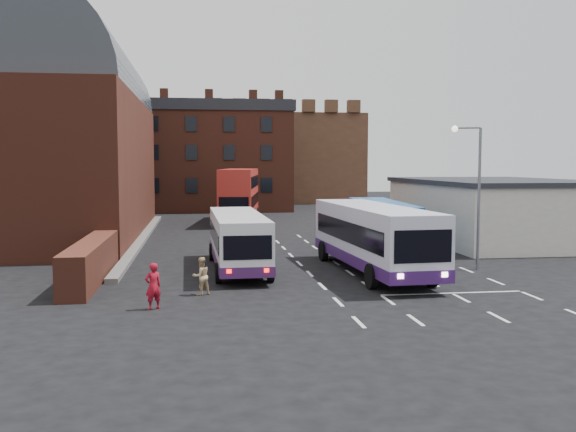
{
  "coord_description": "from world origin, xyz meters",
  "views": [
    {
      "loc": [
        -5.31,
        -27.92,
        5.36
      ],
      "look_at": [
        0.0,
        10.0,
        2.2
      ],
      "focal_mm": 40.0,
      "sensor_mm": 36.0,
      "label": 1
    }
  ],
  "objects": [
    {
      "name": "castle_keep",
      "position": [
        6.0,
        66.0,
        6.0
      ],
      "size": [
        22.0,
        22.0,
        12.0
      ],
      "primitive_type": "cube",
      "color": "brown",
      "rests_on": "ground"
    },
    {
      "name": "brick_terrace",
      "position": [
        -6.0,
        46.0,
        5.5
      ],
      "size": [
        22.0,
        10.0,
        11.0
      ],
      "primitive_type": "cube",
      "color": "brown",
      "rests_on": "ground"
    },
    {
      "name": "bus_white_inbound",
      "position": [
        3.08,
        2.21,
        1.94
      ],
      "size": [
        3.6,
        12.21,
        3.29
      ],
      "rotation": [
        0.0,
        0.0,
        3.2
      ],
      "color": "silver",
      "rests_on": "ground"
    },
    {
      "name": "street_lamp",
      "position": [
        8.36,
        2.54,
        4.36
      ],
      "size": [
        1.41,
        0.64,
        7.23
      ],
      "rotation": [
        0.0,
        0.0,
        -0.33
      ],
      "color": "slate",
      "rests_on": "ground"
    },
    {
      "name": "bus_white_outbound",
      "position": [
        -3.37,
        4.18,
        1.67
      ],
      "size": [
        2.77,
        10.4,
        2.82
      ],
      "rotation": [
        0.0,
        0.0,
        0.02
      ],
      "color": "silver",
      "rests_on": "ground"
    },
    {
      "name": "ground",
      "position": [
        0.0,
        0.0,
        0.0
      ],
      "size": [
        180.0,
        180.0,
        0.0
      ],
      "primitive_type": "plane",
      "color": "black"
    },
    {
      "name": "cream_building",
      "position": [
        15.0,
        14.0,
        2.16
      ],
      "size": [
        10.4,
        16.4,
        4.25
      ],
      "color": "beige",
      "rests_on": "ground"
    },
    {
      "name": "pedestrian_beige",
      "position": [
        -5.24,
        -1.88,
        0.78
      ],
      "size": [
        0.94,
        0.87,
        1.55
      ],
      "primitive_type": "imported",
      "rotation": [
        0.0,
        0.0,
        3.61
      ],
      "color": "tan",
      "rests_on": "ground"
    },
    {
      "name": "railway_station",
      "position": [
        -15.5,
        21.0,
        7.64
      ],
      "size": [
        12.0,
        28.0,
        16.0
      ],
      "color": "#602B1E",
      "rests_on": "ground"
    },
    {
      "name": "bus_blue",
      "position": [
        6.0,
        10.72,
        1.75
      ],
      "size": [
        3.36,
        11.0,
        2.96
      ],
      "rotation": [
        0.0,
        0.0,
        3.07
      ],
      "color": "#1C549A",
      "rests_on": "ground"
    },
    {
      "name": "forecourt_wall",
      "position": [
        -10.2,
        2.0,
        0.9
      ],
      "size": [
        1.2,
        10.0,
        1.8
      ],
      "primitive_type": "cube",
      "color": "#602B1E",
      "rests_on": "ground"
    },
    {
      "name": "bus_red_double",
      "position": [
        -1.63,
        29.91,
        2.57
      ],
      "size": [
        4.43,
        12.36,
        4.84
      ],
      "rotation": [
        0.0,
        0.0,
        3.0
      ],
      "color": "red",
      "rests_on": "ground"
    },
    {
      "name": "pedestrian_red",
      "position": [
        -7.0,
        -4.28,
        0.86
      ],
      "size": [
        0.75,
        0.66,
        1.73
      ],
      "primitive_type": "imported",
      "rotation": [
        0.0,
        0.0,
        3.63
      ],
      "color": "maroon",
      "rests_on": "ground"
    }
  ]
}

